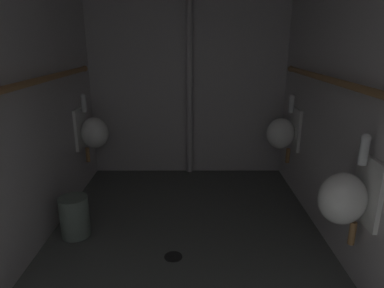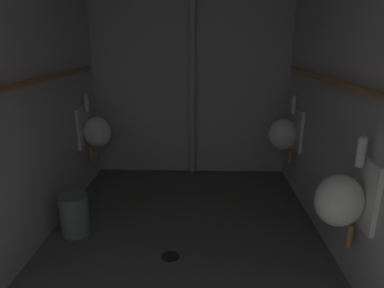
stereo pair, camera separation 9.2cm
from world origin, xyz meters
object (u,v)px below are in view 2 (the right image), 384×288
(urinal_right_mid, at_px, (343,199))
(urinal_right_far, at_px, (285,133))
(standpipe_back_wall, at_px, (192,76))
(urinal_left_mid, at_px, (95,131))
(waste_bin, at_px, (75,215))
(floor_drain, at_px, (170,256))

(urinal_right_mid, distance_m, urinal_right_far, 1.54)
(urinal_right_far, relative_size, standpipe_back_wall, 0.32)
(urinal_left_mid, xyz_separation_m, waste_bin, (0.08, -0.96, -0.48))
(urinal_right_far, xyz_separation_m, waste_bin, (-1.96, -0.93, -0.48))
(urinal_right_mid, xyz_separation_m, waste_bin, (-1.96, 0.61, -0.48))
(urinal_right_far, height_order, floor_drain, urinal_right_far)
(urinal_right_mid, relative_size, urinal_right_far, 1.00)
(standpipe_back_wall, height_order, floor_drain, standpipe_back_wall)
(waste_bin, bearing_deg, standpipe_back_wall, 55.63)
(floor_drain, bearing_deg, urinal_right_far, 48.03)
(urinal_left_mid, height_order, waste_bin, urinal_left_mid)
(floor_drain, bearing_deg, standpipe_back_wall, 86.21)
(urinal_left_mid, relative_size, urinal_right_mid, 1.00)
(urinal_right_mid, bearing_deg, standpipe_back_wall, 116.42)
(urinal_right_far, xyz_separation_m, standpipe_back_wall, (-1.00, 0.48, 0.55))
(urinal_left_mid, xyz_separation_m, urinal_right_far, (2.04, -0.03, 0.00))
(urinal_right_far, bearing_deg, waste_bin, -154.65)
(urinal_right_mid, height_order, floor_drain, urinal_right_mid)
(urinal_right_mid, height_order, waste_bin, urinal_right_mid)
(waste_bin, bearing_deg, urinal_left_mid, 94.54)
(standpipe_back_wall, bearing_deg, urinal_right_far, -25.48)
(urinal_right_far, height_order, standpipe_back_wall, standpipe_back_wall)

